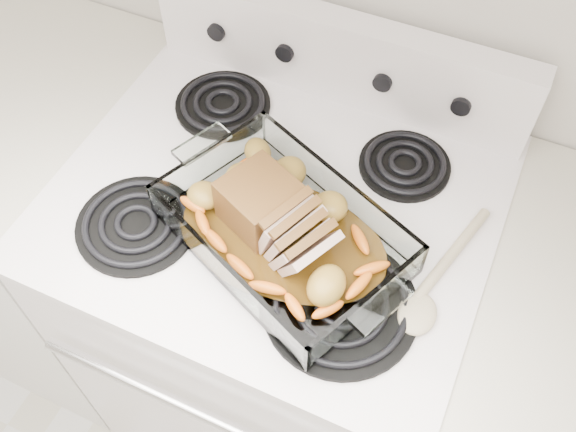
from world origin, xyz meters
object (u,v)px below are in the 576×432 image
at_px(counter_left, 50,220).
at_px(pork_roast, 266,218).
at_px(counter_right, 559,430).
at_px(electric_range, 278,311).
at_px(baking_dish, 283,235).

relative_size(counter_left, pork_roast, 4.47).
relative_size(counter_left, counter_right, 1.00).
xyz_separation_m(electric_range, baking_dish, (0.06, -0.09, 0.48)).
height_order(electric_range, baking_dish, electric_range).
bearing_deg(counter_left, counter_right, 0.00).
xyz_separation_m(counter_left, pork_roast, (0.69, -0.09, 0.53)).
distance_m(electric_range, pork_roast, 0.52).
xyz_separation_m(counter_right, baking_dish, (-0.61, -0.09, 0.50)).
relative_size(counter_right, baking_dish, 2.36).
bearing_deg(baking_dish, counter_right, 31.79).
xyz_separation_m(electric_range, counter_left, (-0.67, -0.00, -0.02)).
distance_m(counter_right, baking_dish, 0.79).
height_order(counter_left, baking_dish, baking_dish).
bearing_deg(counter_right, baking_dish, -171.75).
bearing_deg(counter_left, electric_range, 0.10).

